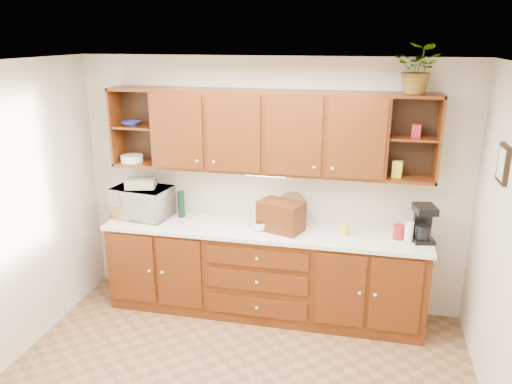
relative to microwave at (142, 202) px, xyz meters
The scene contains 23 objects.
ceiling 2.50m from the microwave, 48.52° to the right, with size 4.00×4.00×0.00m, color white.
back_wall 1.36m from the microwave, 10.75° to the left, with size 4.00×4.00×0.00m, color beige.
base_cabinets 1.48m from the microwave, ahead, with size 3.20×0.60×0.90m, color #3B1B06.
countertop 1.34m from the microwave, ahead, with size 3.24×0.64×0.04m, color white.
upper_cabinets 1.55m from the microwave, ahead, with size 3.20×0.33×0.80m.
undercabinet_light 1.38m from the microwave, ahead, with size 0.40×0.05×0.03m, color white.
framed_picture 3.44m from the microwave, 10.26° to the right, with size 0.03×0.24×0.30m, color black.
wicker_basket 0.23m from the microwave, 158.89° to the right, with size 0.22×0.22×0.14m, color olive.
microwave is the anchor object (origin of this frame).
towel_stack 0.21m from the microwave, ahead, with size 0.30×0.22×0.09m, color #DAC266.
wine_bottle 0.42m from the microwave, 11.04° to the left, with size 0.07×0.07×0.28m, color black.
woven_tray 1.59m from the microwave, ahead, with size 0.32×0.32×0.02m, color olive.
bread_box 1.50m from the microwave, ahead, with size 0.42×0.26×0.30m, color #3B1B06.
mug_tree 1.36m from the microwave, ahead, with size 0.25×0.27×0.31m.
canister_red 2.63m from the microwave, ahead, with size 0.10×0.10×0.14m, color maroon.
canister_white 2.72m from the microwave, ahead, with size 0.08×0.08×0.19m, color white.
canister_yellow 2.13m from the microwave, ahead, with size 0.09×0.09×0.12m, color gold.
coffee_maker 2.84m from the microwave, ahead, with size 0.23×0.27×0.35m.
bowl_stack 0.83m from the microwave, 143.76° to the left, with size 0.19×0.19×0.05m, color navy.
plate_stack 0.47m from the microwave, 152.61° to the left, with size 0.23×0.23×0.07m, color white.
pantry_box_yellow 2.62m from the microwave, ahead, with size 0.09×0.07×0.15m, color gold.
pantry_box_red 2.85m from the microwave, ahead, with size 0.08×0.07×0.12m, color maroon.
potted_plant 3.02m from the microwave, ahead, with size 0.39×0.34×0.44m, color #999999.
Camera 1 is at (0.94, -3.12, 2.79)m, focal length 35.00 mm.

